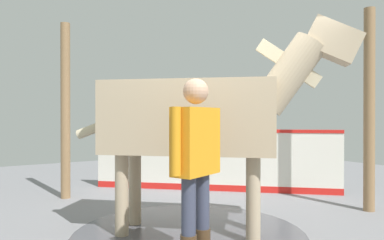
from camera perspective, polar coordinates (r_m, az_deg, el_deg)
The scene contains 7 objects.
ground_plane at distance 4.54m, azimuth 1.67°, elevation -17.59°, with size 16.00×16.00×0.02m, color gray.
wet_patch at distance 4.59m, azimuth -0.45°, elevation -17.24°, with size 2.80×2.80×0.00m, color #4C4C54.
barrier_wall at distance 6.97m, azimuth 3.46°, elevation -6.61°, with size 3.25×3.48×1.17m.
roof_post_near at distance 6.02m, azimuth 26.03°, elevation 1.48°, with size 0.16×0.16×3.02m, color olive.
roof_post_far at distance 6.64m, azimuth -19.22°, elevation 1.39°, with size 0.16×0.16×3.02m, color olive.
horse at distance 4.36m, azimuth 1.31°, elevation 0.61°, with size 2.48×2.64×2.53m.
handler at distance 3.34m, azimuth 0.59°, elevation -6.02°, with size 0.40×0.65×1.75m.
Camera 1 is at (-3.56, 2.45, 1.39)m, focal length 34.03 mm.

